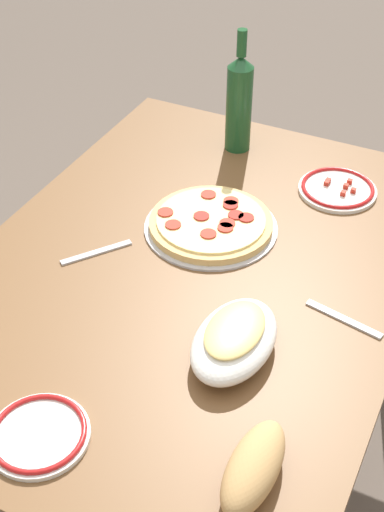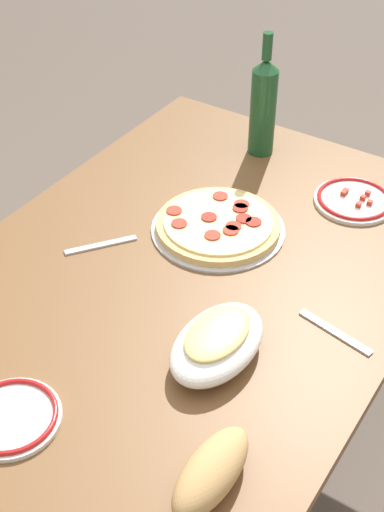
{
  "view_description": "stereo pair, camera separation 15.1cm",
  "coord_description": "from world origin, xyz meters",
  "px_view_note": "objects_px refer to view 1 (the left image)",
  "views": [
    {
      "loc": [
        1.09,
        0.53,
        1.75
      ],
      "look_at": [
        0.0,
        0.0,
        0.75
      ],
      "focal_mm": 49.88,
      "sensor_mm": 36.0,
      "label": 1
    },
    {
      "loc": [
        1.01,
        0.66,
        1.75
      ],
      "look_at": [
        0.0,
        0.0,
        0.75
      ],
      "focal_mm": 49.88,
      "sensor_mm": 36.0,
      "label": 2
    }
  ],
  "objects_px": {
    "dining_table": "(192,302)",
    "bread_loaf": "(254,468)",
    "side_plate_near": "(338,189)",
    "pepperoni_pizza": "(211,224)",
    "wine_bottle": "(239,102)",
    "baked_pasta_dish": "(234,338)",
    "side_plate_far": "(39,434)"
  },
  "relations": [
    {
      "from": "dining_table",
      "to": "bread_loaf",
      "type": "bearing_deg",
      "value": 36.31
    },
    {
      "from": "baked_pasta_dish",
      "to": "bread_loaf",
      "type": "distance_m",
      "value": 0.28
    },
    {
      "from": "dining_table",
      "to": "side_plate_near",
      "type": "height_order",
      "value": "side_plate_near"
    },
    {
      "from": "wine_bottle",
      "to": "bread_loaf",
      "type": "xyz_separation_m",
      "value": [
        0.96,
        0.44,
        -0.1
      ]
    },
    {
      "from": "pepperoni_pizza",
      "to": "wine_bottle",
      "type": "height_order",
      "value": "wine_bottle"
    },
    {
      "from": "wine_bottle",
      "to": "bread_loaf",
      "type": "height_order",
      "value": "wine_bottle"
    },
    {
      "from": "side_plate_far",
      "to": "pepperoni_pizza",
      "type": "bearing_deg",
      "value": 178.52
    },
    {
      "from": "side_plate_far",
      "to": "side_plate_near",
      "type": "bearing_deg",
      "value": 165.73
    },
    {
      "from": "side_plate_near",
      "to": "pepperoni_pizza",
      "type": "bearing_deg",
      "value": -38.67
    },
    {
      "from": "baked_pasta_dish",
      "to": "side_plate_near",
      "type": "height_order",
      "value": "baked_pasta_dish"
    },
    {
      "from": "baked_pasta_dish",
      "to": "wine_bottle",
      "type": "relative_size",
      "value": 0.71
    },
    {
      "from": "wine_bottle",
      "to": "side_plate_near",
      "type": "xyz_separation_m",
      "value": [
        0.09,
        0.32,
        -0.13
      ]
    },
    {
      "from": "side_plate_far",
      "to": "dining_table",
      "type": "bearing_deg",
      "value": 175.88
    },
    {
      "from": "wine_bottle",
      "to": "side_plate_near",
      "type": "bearing_deg",
      "value": 74.32
    },
    {
      "from": "dining_table",
      "to": "side_plate_far",
      "type": "bearing_deg",
      "value": -4.12
    },
    {
      "from": "wine_bottle",
      "to": "side_plate_near",
      "type": "relative_size",
      "value": 1.7
    },
    {
      "from": "side_plate_far",
      "to": "baked_pasta_dish",
      "type": "bearing_deg",
      "value": 145.61
    },
    {
      "from": "baked_pasta_dish",
      "to": "pepperoni_pizza",
      "type": "bearing_deg",
      "value": -148.86
    },
    {
      "from": "dining_table",
      "to": "bread_loaf",
      "type": "distance_m",
      "value": 0.57
    },
    {
      "from": "dining_table",
      "to": "side_plate_far",
      "type": "distance_m",
      "value": 0.54
    },
    {
      "from": "pepperoni_pizza",
      "to": "wine_bottle",
      "type": "xyz_separation_m",
      "value": [
        -0.37,
        -0.09,
        0.13
      ]
    },
    {
      "from": "wine_bottle",
      "to": "dining_table",
      "type": "bearing_deg",
      "value": 12.16
    },
    {
      "from": "dining_table",
      "to": "side_plate_far",
      "type": "relative_size",
      "value": 7.46
    },
    {
      "from": "dining_table",
      "to": "wine_bottle",
      "type": "xyz_separation_m",
      "value": [
        -0.52,
        -0.11,
        0.25
      ]
    },
    {
      "from": "pepperoni_pizza",
      "to": "bread_loaf",
      "type": "xyz_separation_m",
      "value": [
        0.59,
        0.35,
        0.02
      ]
    },
    {
      "from": "side_plate_far",
      "to": "bread_loaf",
      "type": "relative_size",
      "value": 0.92
    },
    {
      "from": "side_plate_near",
      "to": "wine_bottle",
      "type": "bearing_deg",
      "value": -105.68
    },
    {
      "from": "pepperoni_pizza",
      "to": "side_plate_near",
      "type": "bearing_deg",
      "value": 141.33
    },
    {
      "from": "side_plate_near",
      "to": "bread_loaf",
      "type": "xyz_separation_m",
      "value": [
        0.87,
        0.12,
        0.03
      ]
    },
    {
      "from": "pepperoni_pizza",
      "to": "side_plate_near",
      "type": "relative_size",
      "value": 1.6
    },
    {
      "from": "dining_table",
      "to": "side_plate_far",
      "type": "xyz_separation_m",
      "value": [
        0.53,
        -0.04,
        0.12
      ]
    },
    {
      "from": "side_plate_near",
      "to": "baked_pasta_dish",
      "type": "bearing_deg",
      "value": -1.6
    }
  ]
}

